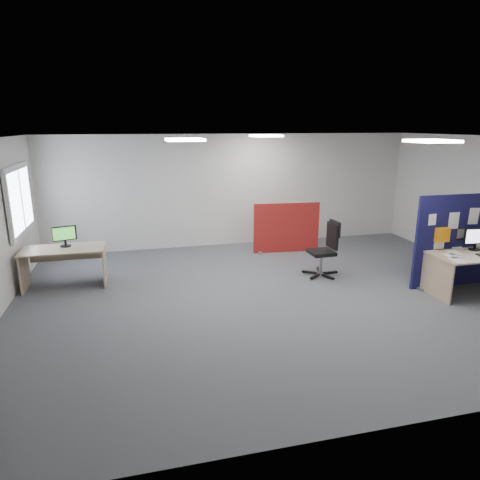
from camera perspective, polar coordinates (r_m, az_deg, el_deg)
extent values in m
plane|color=#54575C|center=(7.62, 5.15, -7.37)|extent=(9.00, 9.00, 0.00)
cube|color=white|center=(7.04, 5.68, 13.38)|extent=(9.00, 7.00, 0.02)
cube|color=silver|center=(10.52, -0.89, 6.62)|extent=(9.00, 0.02, 2.70)
cube|color=silver|center=(4.21, 21.32, -7.65)|extent=(9.00, 0.02, 2.70)
cube|color=white|center=(8.99, -27.32, 4.77)|extent=(0.06, 1.70, 1.30)
cube|color=white|center=(8.99, -27.19, 4.78)|extent=(0.02, 1.50, 1.10)
cube|color=white|center=(7.12, 24.24, 11.94)|extent=(0.60, 0.60, 0.04)
cube|color=white|center=(7.19, -7.37, 13.13)|extent=(0.60, 0.60, 0.04)
cube|color=white|center=(9.57, 3.47, 13.69)|extent=(0.60, 0.60, 0.04)
cube|color=#110F38|center=(8.85, 27.79, -0.03)|extent=(2.08, 0.06, 1.72)
cube|color=gray|center=(8.54, 22.58, -5.84)|extent=(0.08, 0.30, 0.04)
cube|color=white|center=(8.24, 24.27, 2.49)|extent=(0.15, 0.01, 0.20)
cube|color=white|center=(8.53, 26.61, 2.32)|extent=(0.21, 0.01, 0.30)
cube|color=white|center=(8.79, 28.72, 2.81)|extent=(0.21, 0.01, 0.30)
cube|color=white|center=(8.45, 25.05, -0.12)|extent=(0.21, 0.01, 0.30)
cube|color=white|center=(8.77, 26.82, -1.77)|extent=(0.21, 0.01, 0.30)
cube|color=gold|center=(8.73, 27.56, 0.77)|extent=(0.24, 0.01, 0.18)
cube|color=orange|center=(8.39, 25.37, 0.62)|extent=(0.25, 0.10, 0.25)
cube|color=tan|center=(8.16, 24.67, -4.57)|extent=(0.03, 0.80, 0.70)
cube|color=tan|center=(9.00, 28.00, -1.87)|extent=(1.77, 0.02, 0.30)
cylinder|color=black|center=(8.75, 28.77, -1.11)|extent=(0.19, 0.19, 0.02)
cube|color=black|center=(8.74, 28.82, -0.75)|extent=(0.04, 0.03, 0.10)
cube|color=black|center=(8.70, 28.98, 0.47)|extent=(0.46, 0.08, 0.29)
cube|color=silver|center=(8.68, 29.06, 0.44)|extent=(0.42, 0.05, 0.25)
cube|color=maroon|center=(10.02, 6.22, 1.63)|extent=(1.55, 0.20, 1.16)
cube|color=gray|center=(9.98, 2.75, -1.70)|extent=(0.08, 0.30, 0.04)
cube|color=gray|center=(10.39, 9.37, -1.20)|extent=(0.08, 0.30, 0.04)
cube|color=tan|center=(8.43, -22.53, -1.13)|extent=(1.45, 0.73, 0.03)
cube|color=tan|center=(8.66, -26.84, -3.72)|extent=(0.03, 0.67, 0.70)
cube|color=tan|center=(8.45, -17.61, -3.22)|extent=(0.03, 0.67, 0.70)
cube|color=tan|center=(8.79, -22.12, -1.57)|extent=(1.31, 0.02, 0.30)
cylinder|color=black|center=(8.54, -22.21, -0.72)|extent=(0.19, 0.19, 0.02)
cube|color=black|center=(8.52, -22.25, -0.35)|extent=(0.04, 0.04, 0.10)
cube|color=black|center=(8.48, -22.37, 0.83)|extent=(0.41, 0.14, 0.27)
cube|color=green|center=(8.46, -22.38, 0.80)|extent=(0.37, 0.10, 0.23)
cube|color=black|center=(8.79, 11.95, -4.25)|extent=(0.30, 0.06, 0.04)
cube|color=black|center=(8.90, 10.47, -3.93)|extent=(0.13, 0.30, 0.04)
cube|color=black|center=(8.73, 9.24, -4.25)|extent=(0.27, 0.21, 0.04)
cube|color=black|center=(8.51, 9.96, -4.80)|extent=(0.27, 0.22, 0.04)
cube|color=black|center=(8.55, 11.68, -4.80)|extent=(0.15, 0.30, 0.04)
cylinder|color=gray|center=(8.62, 10.72, -3.09)|extent=(0.06, 0.06, 0.42)
cube|color=black|center=(8.56, 10.80, -1.63)|extent=(0.47, 0.47, 0.07)
cube|color=black|center=(8.57, 12.22, 0.54)|extent=(0.06, 0.42, 0.50)
cube|color=black|center=(8.55, 12.52, 1.52)|extent=(0.07, 0.38, 0.30)
cube|color=white|center=(8.19, 26.43, -1.89)|extent=(0.22, 0.30, 0.00)
cube|color=white|center=(8.42, 26.58, -1.49)|extent=(0.28, 0.34, 0.00)
cube|color=white|center=(7.98, 26.99, -2.39)|extent=(0.23, 0.31, 0.00)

